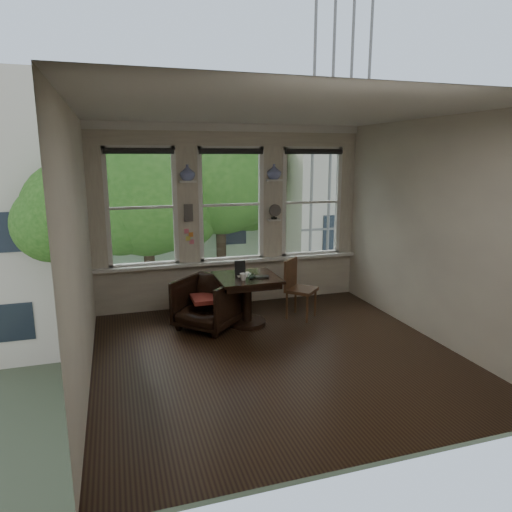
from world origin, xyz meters
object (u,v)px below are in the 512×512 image
object	(u,v)px
side_chair_right	(301,289)
armchair_left	(208,303)
table	(247,300)
laptop	(259,278)
mug	(243,277)

from	to	relation	value
side_chair_right	armchair_left	bearing A→B (deg)	135.27
table	laptop	xyz separation A→B (m)	(0.14, -0.17, 0.39)
laptop	mug	xyz separation A→B (m)	(-0.25, -0.03, 0.04)
armchair_left	laptop	size ratio (longest dim) A/B	2.81
table	mug	world-z (taller)	mug
side_chair_right	mug	bearing A→B (deg)	148.45
table	armchair_left	size ratio (longest dim) A/B	1.09
armchair_left	side_chair_right	bearing A→B (deg)	44.15
armchair_left	laptop	bearing A→B (deg)	28.35
table	armchair_left	world-z (taller)	armchair_left
laptop	mug	bearing A→B (deg)	-162.52
laptop	side_chair_right	bearing A→B (deg)	26.13
armchair_left	laptop	xyz separation A→B (m)	(0.73, -0.21, 0.39)
armchair_left	laptop	distance (m)	0.85
table	side_chair_right	world-z (taller)	side_chair_right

